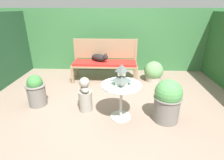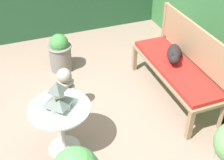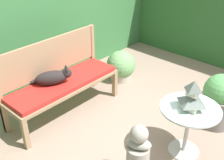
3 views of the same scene
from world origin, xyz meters
name	(u,v)px [view 2 (image 2 of 3)]	position (x,y,z in m)	size (l,w,h in m)	color
ground	(92,129)	(0.00, 0.00, 0.00)	(30.00, 30.00, 0.00)	gray
garden_bench	(175,70)	(-0.24, 1.23, 0.42)	(1.59, 0.51, 0.49)	#937556
bench_backrest	(195,47)	(-0.24, 1.47, 0.71)	(1.59, 0.06, 1.01)	#937556
cat	(174,54)	(-0.36, 1.27, 0.58)	(0.46, 0.41, 0.23)	black
patio_table	(61,117)	(0.17, -0.37, 0.48)	(0.65, 0.65, 0.61)	#B7B7B2
pagoda_birdhouse	(58,97)	(0.17, -0.37, 0.74)	(0.25, 0.25, 0.33)	beige
garden_bust	(66,92)	(-0.46, -0.18, 0.28)	(0.24, 0.29, 0.63)	gray
potted_plant_hedge_corner	(60,53)	(-1.40, -0.03, 0.29)	(0.36, 0.36, 0.59)	slate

